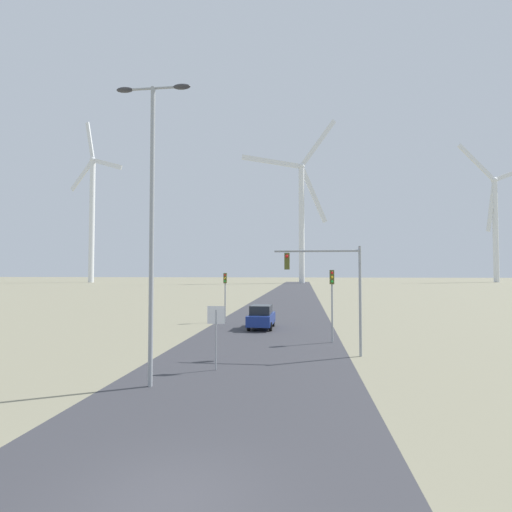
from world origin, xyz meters
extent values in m
plane|color=gray|center=(0.00, 0.00, 0.00)|extent=(600.00, 600.00, 0.00)
cube|color=#38383D|center=(0.00, 48.00, 0.00)|extent=(10.00, 240.00, 0.01)
cylinder|color=#93999E|center=(-3.29, 7.44, 5.91)|extent=(0.18, 0.18, 11.82)
cylinder|color=#93999E|center=(-3.29, 7.44, 11.77)|extent=(2.36, 0.10, 0.10)
ellipsoid|color=#333338|center=(-4.48, 7.44, 11.77)|extent=(0.70, 0.32, 0.20)
ellipsoid|color=#333338|center=(-2.11, 7.44, 11.77)|extent=(0.70, 0.32, 0.20)
cylinder|color=#93999E|center=(-1.32, 10.26, 1.36)|extent=(0.07, 0.07, 2.71)
cube|color=white|center=(-1.32, 10.25, 2.49)|extent=(0.81, 0.01, 0.81)
cube|color=red|center=(-1.32, 10.26, 2.49)|extent=(0.76, 0.02, 0.76)
cylinder|color=#93999E|center=(-4.28, 27.22, 2.16)|extent=(0.11, 0.11, 4.33)
cube|color=#4C511E|center=(-4.28, 27.22, 3.88)|extent=(0.28, 0.24, 0.90)
sphere|color=red|center=(-4.28, 27.09, 4.15)|extent=(0.16, 0.16, 0.16)
sphere|color=gold|center=(-4.28, 27.09, 3.88)|extent=(0.16, 0.16, 0.16)
sphere|color=green|center=(-4.28, 27.09, 3.61)|extent=(0.16, 0.16, 0.16)
cylinder|color=#93999E|center=(4.42, 18.05, 2.28)|extent=(0.11, 0.11, 4.56)
cube|color=#4C511E|center=(4.42, 18.05, 4.11)|extent=(0.28, 0.24, 0.90)
sphere|color=red|center=(4.42, 17.91, 4.38)|extent=(0.16, 0.16, 0.16)
sphere|color=gold|center=(4.42, 17.91, 4.11)|extent=(0.16, 0.16, 0.16)
sphere|color=green|center=(4.42, 17.91, 3.84)|extent=(0.16, 0.16, 0.16)
cylinder|color=#93999E|center=(5.61, 14.04, 2.91)|extent=(0.14, 0.14, 5.82)
cylinder|color=#93999E|center=(3.34, 14.04, 5.57)|extent=(4.54, 0.12, 0.12)
cube|color=#4C511E|center=(1.75, 14.04, 5.02)|extent=(0.28, 0.24, 0.90)
sphere|color=red|center=(1.75, 13.90, 5.29)|extent=(0.18, 0.18, 0.18)
cube|color=navy|center=(-0.67, 23.65, 0.73)|extent=(1.93, 4.15, 0.80)
cube|color=#1E2328|center=(-0.67, 23.50, 1.48)|extent=(1.63, 2.15, 0.70)
cylinder|color=black|center=(-1.50, 24.92, 0.33)|extent=(0.22, 0.66, 0.66)
cylinder|color=black|center=(0.16, 24.92, 0.33)|extent=(0.22, 0.66, 0.66)
cylinder|color=black|center=(-1.50, 22.38, 0.33)|extent=(0.22, 0.66, 0.66)
cylinder|color=black|center=(0.16, 22.38, 0.33)|extent=(0.22, 0.66, 0.66)
cylinder|color=silver|center=(-84.66, 147.96, 25.53)|extent=(2.20, 2.20, 51.06)
sphere|color=silver|center=(-84.66, 147.96, 51.06)|extent=(2.60, 2.60, 2.60)
cube|color=silver|center=(-86.45, 148.59, 59.60)|extent=(5.15, 2.23, 16.21)
cube|color=silver|center=(-90.74, 150.10, 45.13)|extent=(12.57, 4.83, 12.29)
cube|color=silver|center=(-76.77, 145.19, 48.44)|extent=(15.27, 5.78, 6.57)
cylinder|color=silver|center=(1.94, 147.90, 22.81)|extent=(2.20, 2.20, 45.62)
sphere|color=silver|center=(1.94, 147.90, 45.62)|extent=(2.60, 2.60, 2.60)
cube|color=silver|center=(6.68, 149.50, 34.52)|extent=(10.69, 4.02, 21.76)
cube|color=silver|center=(8.68, 150.17, 55.50)|extent=(14.31, 5.25, 19.76)
cube|color=silver|center=(-9.54, 144.02, 46.84)|extent=(22.07, 7.86, 4.10)
cylinder|color=silver|center=(83.10, 170.71, 21.59)|extent=(2.20, 2.20, 43.18)
sphere|color=silver|center=(83.10, 170.71, 43.18)|extent=(2.60, 2.60, 2.60)
cube|color=silver|center=(74.81, 167.82, 50.39)|extent=(16.88, 6.30, 14.99)
cube|color=silver|center=(81.35, 170.10, 31.97)|extent=(5.14, 2.21, 21.43)
camera|label=1|loc=(2.64, -7.60, 4.45)|focal=28.00mm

